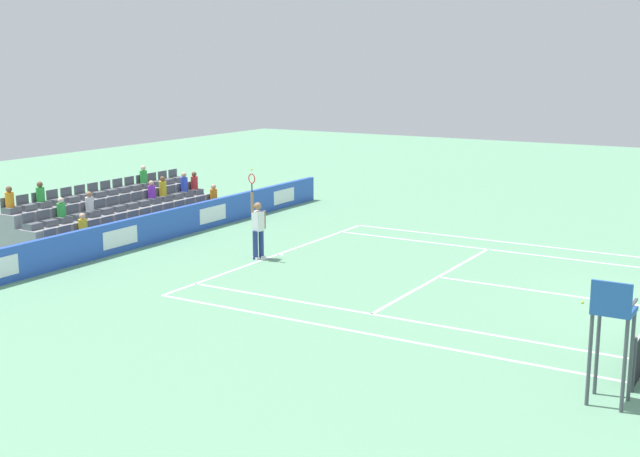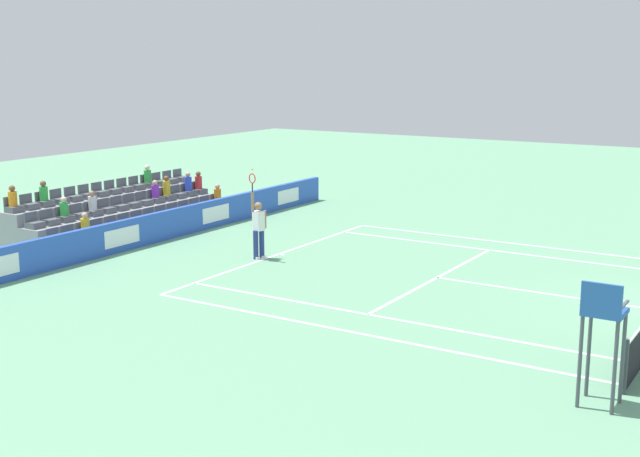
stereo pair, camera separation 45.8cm
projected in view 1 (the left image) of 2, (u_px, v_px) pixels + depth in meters
line_baseline at (278, 254)px, 26.63m from camera, size 10.97×0.10×0.01m
line_service at (438, 277)px, 23.87m from camera, size 8.23×0.10×0.01m
line_centre_service at (550, 293)px, 22.27m from camera, size 0.10×6.40×0.01m
line_singles_sideline_left at (388, 317)px, 20.18m from camera, size 0.10×11.89×0.01m
line_singles_sideline_right at (501, 251)px, 27.11m from camera, size 0.10×11.89×0.01m
line_doubles_sideline_left at (362, 333)px, 19.03m from camera, size 0.10×11.89×0.01m
line_doubles_sideline_right at (514, 243)px, 28.26m from camera, size 0.10×11.89×0.01m
line_centre_mark at (281, 255)px, 26.58m from camera, size 0.10×0.20×0.01m
sponsor_barrier at (168, 225)px, 28.82m from camera, size 19.10×0.22×1.01m
tennis_player at (258, 228)px, 25.87m from camera, size 0.51×0.41×2.85m
umpire_chair at (612, 324)px, 14.80m from camera, size 0.70×0.70×2.34m
stadium_stand at (118, 217)px, 29.98m from camera, size 8.68×2.85×2.13m
loose_tennis_ball at (582, 302)px, 21.29m from camera, size 0.07×0.07×0.07m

